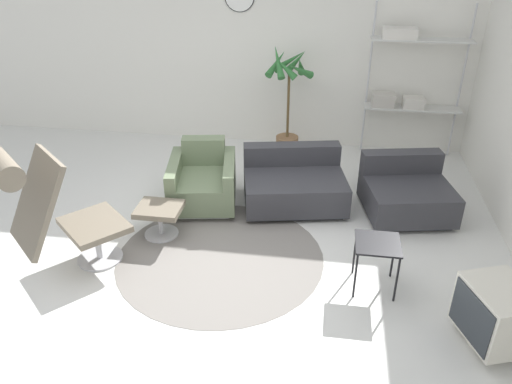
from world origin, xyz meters
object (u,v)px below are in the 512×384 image
object	(u,v)px
lounge_chair	(46,201)
couch_low	(294,185)
potted_plant	(288,106)
ottoman	(160,214)
armchair_red	(203,183)
crt_television	(496,315)
couch_second	(406,194)
shelf_unit	(404,76)
side_table	(377,248)

from	to	relation	value
lounge_chair	couch_low	size ratio (longest dim) A/B	1.01
lounge_chair	potted_plant	size ratio (longest dim) A/B	0.85
lounge_chair	ottoman	bearing A→B (deg)	90.00
armchair_red	potted_plant	size ratio (longest dim) A/B	0.63
ottoman	armchair_red	xyz separation A→B (m)	(0.28, 0.75, 0.01)
ottoman	couch_low	bearing A→B (deg)	33.91
potted_plant	crt_television	bearing A→B (deg)	-60.22
ottoman	couch_low	xyz separation A→B (m)	(1.33, 0.90, -0.01)
couch_second	crt_television	xyz separation A→B (m)	(0.45, -1.99, 0.06)
armchair_red	potted_plant	world-z (taller)	potted_plant
armchair_red	couch_second	world-z (taller)	armchair_red
potted_plant	shelf_unit	distance (m)	1.59
couch_low	couch_second	size ratio (longest dim) A/B	1.21
potted_plant	couch_second	bearing A→B (deg)	-43.31
couch_second	side_table	distance (m)	1.49
couch_low	ottoman	bearing A→B (deg)	22.21
lounge_chair	couch_second	xyz separation A→B (m)	(3.33, 1.67, -0.55)
armchair_red	side_table	distance (m)	2.31
ottoman	crt_television	bearing A→B (deg)	-20.08
side_table	couch_second	bearing A→B (deg)	73.37
ottoman	armchair_red	world-z (taller)	armchair_red
armchair_red	crt_television	xyz separation A→B (m)	(2.78, -1.87, 0.03)
side_table	ottoman	bearing A→B (deg)	166.17
shelf_unit	couch_second	bearing A→B (deg)	-90.81
ottoman	potted_plant	size ratio (longest dim) A/B	0.30
shelf_unit	potted_plant	bearing A→B (deg)	-171.76
side_table	crt_television	bearing A→B (deg)	-33.56
shelf_unit	ottoman	bearing A→B (deg)	-136.46
ottoman	potted_plant	world-z (taller)	potted_plant
lounge_chair	side_table	size ratio (longest dim) A/B	2.72
couch_low	potted_plant	size ratio (longest dim) A/B	0.84
side_table	crt_television	world-z (taller)	crt_television
potted_plant	lounge_chair	bearing A→B (deg)	-120.77
armchair_red	couch_low	world-z (taller)	armchair_red
couch_low	couch_second	distance (m)	1.28
lounge_chair	armchair_red	size ratio (longest dim) A/B	1.34
couch_second	side_table	bearing A→B (deg)	61.68
potted_plant	shelf_unit	size ratio (longest dim) A/B	0.75
ottoman	side_table	size ratio (longest dim) A/B	0.96
lounge_chair	couch_low	distance (m)	2.72
crt_television	couch_low	bearing A→B (deg)	20.60
couch_second	crt_television	size ratio (longest dim) A/B	1.63
armchair_red	crt_television	size ratio (longest dim) A/B	1.49
armchair_red	couch_low	bearing A→B (deg)	178.12
armchair_red	crt_television	distance (m)	3.35
couch_low	crt_television	xyz separation A→B (m)	(1.73, -2.02, 0.06)
lounge_chair	crt_television	bearing A→B (deg)	37.12
lounge_chair	armchair_red	world-z (taller)	lounge_chair
side_table	armchair_red	bearing A→B (deg)	145.98
couch_second	potted_plant	xyz separation A→B (m)	(-1.49, 1.41, 0.49)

